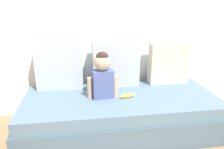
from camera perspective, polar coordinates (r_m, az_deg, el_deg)
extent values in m
plane|color=#93704C|center=(2.47, 2.27, -14.50)|extent=(12.00, 12.00, 0.00)
cube|color=white|center=(2.63, 0.30, 15.19)|extent=(5.29, 0.10, 2.39)
cube|color=#495F70|center=(2.40, 2.31, -11.75)|extent=(2.09, 0.87, 0.28)
cube|color=slate|center=(2.30, 2.38, -7.37)|extent=(2.03, 0.85, 0.13)
cube|color=#B2BCC6|center=(2.48, -13.92, 2.36)|extent=(0.52, 0.16, 0.54)
cube|color=#B2BCC6|center=(2.50, 1.07, 2.93)|extent=(0.54, 0.16, 0.54)
cube|color=beige|center=(2.68, 14.89, 2.92)|extent=(0.48, 0.16, 0.49)
cube|color=#4C5B93|center=(2.21, -2.52, -2.52)|extent=(0.22, 0.15, 0.29)
sphere|color=tan|center=(2.14, -2.61, 3.33)|extent=(0.17, 0.17, 0.17)
sphere|color=#2D231E|center=(2.13, -2.63, 4.34)|extent=(0.13, 0.13, 0.13)
cylinder|color=tan|center=(2.21, -5.93, -3.57)|extent=(0.06, 0.06, 0.22)
cylinder|color=tan|center=(2.24, 0.87, -3.22)|extent=(0.06, 0.06, 0.22)
ellipsoid|color=yellow|center=(2.25, 4.02, -5.69)|extent=(0.18, 0.08, 0.04)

